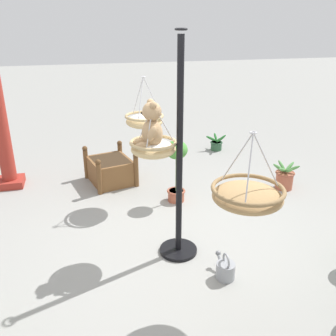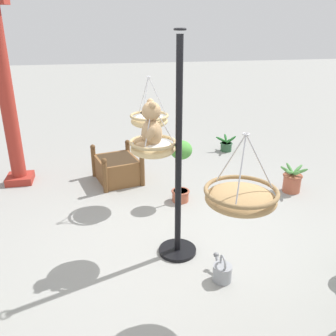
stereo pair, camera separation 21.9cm
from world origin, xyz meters
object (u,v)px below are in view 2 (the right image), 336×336
object	(u,v)px
display_pole_central	(178,193)
wooden_planter_box	(117,168)
teddy_bear	(150,128)
potted_plant_conical_shrub	(226,145)
watering_can	(222,271)
hanging_basket_left_high	(241,197)
potted_plant_bushy_green	(181,165)
hanging_basket_with_teddy	(153,147)
greenhouse_pillar_left	(7,101)
potted_plant_small_succulent	(292,181)
hanging_basket_right_low	(149,120)

from	to	relation	value
display_pole_central	wooden_planter_box	size ratio (longest dim) A/B	2.66
teddy_bear	potted_plant_conical_shrub	distance (m)	3.98
watering_can	hanging_basket_left_high	bearing A→B (deg)	173.96
potted_plant_bushy_green	watering_can	bearing A→B (deg)	-178.89
potted_plant_bushy_green	display_pole_central	bearing A→B (deg)	165.96
hanging_basket_left_high	watering_can	xyz separation A→B (m)	(0.43, -0.05, -1.09)
display_pole_central	teddy_bear	xyz separation A→B (m)	(0.15, 0.27, 0.72)
hanging_basket_with_teddy	greenhouse_pillar_left	distance (m)	3.01
greenhouse_pillar_left	potted_plant_bushy_green	world-z (taller)	greenhouse_pillar_left
wooden_planter_box	potted_plant_bushy_green	distance (m)	1.33
display_pole_central	potted_plant_bushy_green	distance (m)	1.32
teddy_bear	display_pole_central	bearing A→B (deg)	-118.69
potted_plant_small_succulent	watering_can	xyz separation A→B (m)	(-1.84, 1.77, -0.08)
teddy_bear	watering_can	xyz separation A→B (m)	(-0.72, -0.63, -1.39)
hanging_basket_with_teddy	hanging_basket_left_high	distance (m)	1.28
hanging_basket_with_teddy	potted_plant_small_succulent	world-z (taller)	hanging_basket_with_teddy
wooden_planter_box	teddy_bear	bearing A→B (deg)	-171.97
hanging_basket_with_teddy	greenhouse_pillar_left	xyz separation A→B (m)	(2.30, 1.94, 0.10)
greenhouse_pillar_left	watering_can	world-z (taller)	greenhouse_pillar_left
hanging_basket_right_low	potted_plant_small_succulent	bearing A→B (deg)	-94.17
teddy_bear	greenhouse_pillar_left	xyz separation A→B (m)	(2.30, 1.91, -0.12)
potted_plant_bushy_green	potted_plant_conical_shrub	size ratio (longest dim) A/B	2.11
hanging_basket_left_high	hanging_basket_right_low	xyz separation A→B (m)	(2.43, 0.42, 0.05)
display_pole_central	watering_can	bearing A→B (deg)	-148.39
display_pole_central	greenhouse_pillar_left	world-z (taller)	greenhouse_pillar_left
hanging_basket_left_high	potted_plant_bushy_green	xyz separation A→B (m)	(2.27, -0.01, -0.61)
display_pole_central	hanging_basket_with_teddy	world-z (taller)	display_pole_central
hanging_basket_with_teddy	greenhouse_pillar_left	world-z (taller)	greenhouse_pillar_left
hanging_basket_left_high	potted_plant_conical_shrub	bearing A→B (deg)	-18.43
hanging_basket_with_teddy	hanging_basket_left_high	bearing A→B (deg)	-154.19
hanging_basket_left_high	potted_plant_bushy_green	size ratio (longest dim) A/B	0.68
greenhouse_pillar_left	teddy_bear	bearing A→B (deg)	-140.26
greenhouse_pillar_left	display_pole_central	bearing A→B (deg)	-138.26
hanging_basket_with_teddy	wooden_planter_box	world-z (taller)	hanging_basket_with_teddy
potted_plant_conical_shrub	potted_plant_bushy_green	bearing A→B (deg)	144.99
hanging_basket_left_high	greenhouse_pillar_left	distance (m)	4.26
greenhouse_pillar_left	potted_plant_conical_shrub	size ratio (longest dim) A/B	6.30
watering_can	teddy_bear	bearing A→B (deg)	40.91
hanging_basket_right_low	watering_can	xyz separation A→B (m)	(-2.00, -0.46, -1.13)
hanging_basket_right_low	hanging_basket_with_teddy	bearing A→B (deg)	173.78
hanging_basket_with_teddy	wooden_planter_box	distance (m)	2.32
teddy_bear	potted_plant_bushy_green	xyz separation A→B (m)	(1.12, -0.59, -0.91)
wooden_planter_box	potted_plant_small_succulent	bearing A→B (deg)	-109.21
potted_plant_small_succulent	potted_plant_conical_shrub	bearing A→B (deg)	10.58
potted_plant_conical_shrub	greenhouse_pillar_left	bearing A→B (deg)	102.23
hanging_basket_right_low	watering_can	world-z (taller)	hanging_basket_right_low
wooden_planter_box	potted_plant_bushy_green	world-z (taller)	potted_plant_bushy_green
hanging_basket_right_low	potted_plant_conical_shrub	xyz separation A→B (m)	(1.88, -1.85, -1.11)
hanging_basket_right_low	greenhouse_pillar_left	world-z (taller)	greenhouse_pillar_left
greenhouse_pillar_left	hanging_basket_with_teddy	bearing A→B (deg)	-139.91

